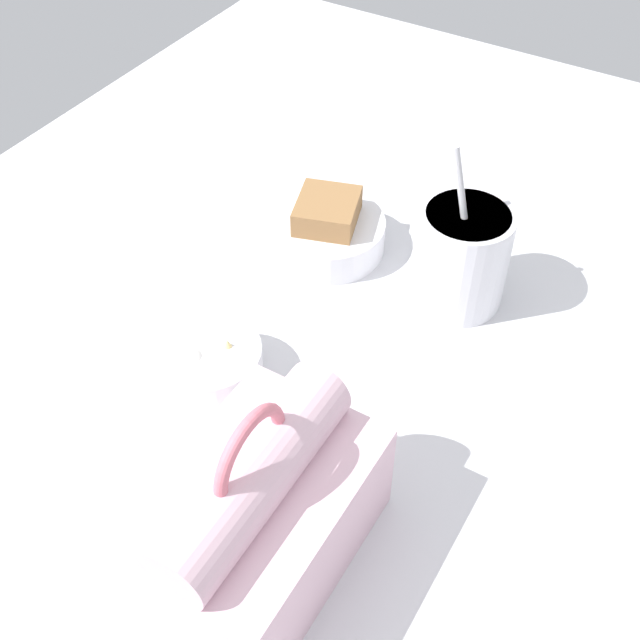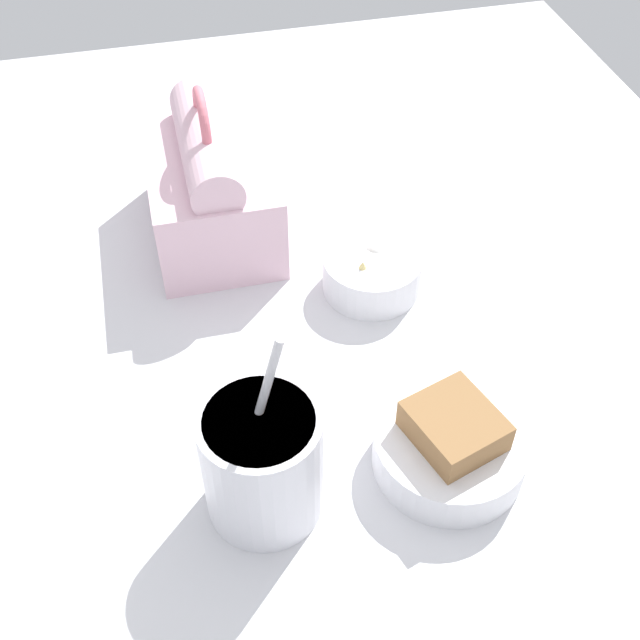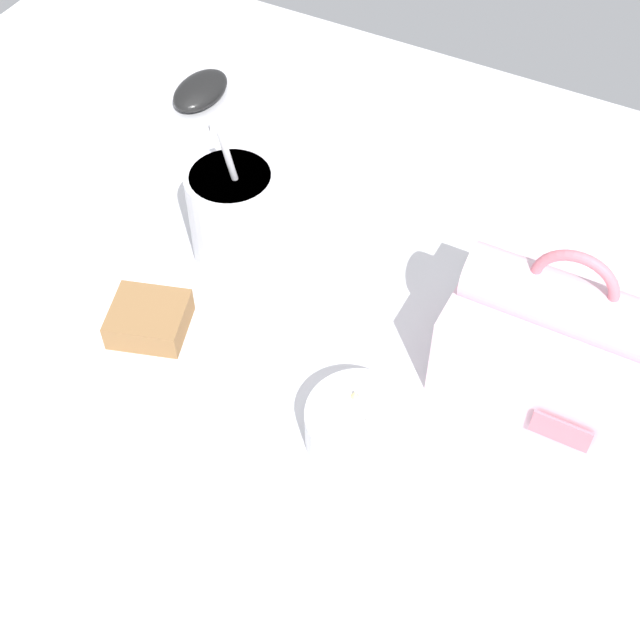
# 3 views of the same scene
# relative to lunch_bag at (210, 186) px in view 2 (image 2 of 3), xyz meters

# --- Properties ---
(desk_surface) EXTENTS (1.40, 1.10, 0.02)m
(desk_surface) POSITION_rel_lunch_bag_xyz_m (-0.23, -0.07, -0.07)
(desk_surface) COLOR silver
(desk_surface) RESTS_ON ground
(lunch_bag) EXTENTS (0.20, 0.14, 0.18)m
(lunch_bag) POSITION_rel_lunch_bag_xyz_m (0.00, 0.00, 0.00)
(lunch_bag) COLOR beige
(lunch_bag) RESTS_ON desk_surface
(soup_cup) EXTENTS (0.10, 0.10, 0.19)m
(soup_cup) POSITION_rel_lunch_bag_xyz_m (-0.36, 0.01, -0.00)
(soup_cup) COLOR silver
(soup_cup) RESTS_ON desk_surface
(bento_bowl_sandwich) EXTENTS (0.13, 0.13, 0.07)m
(bento_bowl_sandwich) POSITION_rel_lunch_bag_xyz_m (-0.36, -0.15, -0.04)
(bento_bowl_sandwich) COLOR silver
(bento_bowl_sandwich) RESTS_ON desk_surface
(bento_bowl_snacks) EXTENTS (0.10, 0.10, 0.05)m
(bento_bowl_snacks) POSITION_rel_lunch_bag_xyz_m (-0.13, -0.15, -0.04)
(bento_bowl_snacks) COLOR silver
(bento_bowl_snacks) RESTS_ON desk_surface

